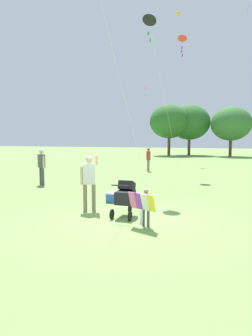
# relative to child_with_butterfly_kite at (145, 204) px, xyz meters

# --- Properties ---
(ground_plane) EXTENTS (120.00, 120.00, 0.00)m
(ground_plane) POSITION_rel_child_with_butterfly_kite_xyz_m (-0.48, 0.44, -0.58)
(ground_plane) COLOR #75994C
(child_with_butterfly_kite) EXTENTS (0.75, 0.48, 0.95)m
(child_with_butterfly_kite) POSITION_rel_child_with_butterfly_kite_xyz_m (0.00, 0.00, 0.00)
(child_with_butterfly_kite) COLOR #4C4C51
(child_with_butterfly_kite) RESTS_ON ground
(person_adult_flyer) EXTENTS (0.54, 0.64, 1.76)m
(person_adult_flyer) POSITION_rel_child_with_butterfly_kite_xyz_m (-2.00, 1.05, 0.43)
(person_adult_flyer) COLOR #7F705B
(person_adult_flyer) RESTS_ON ground
(stroller) EXTENTS (0.57, 1.09, 1.03)m
(stroller) POSITION_rel_child_with_butterfly_kite_xyz_m (-0.76, 0.80, 0.03)
(stroller) COLOR black
(stroller) RESTS_ON ground
(kite_adult_black) EXTENTS (1.11, 3.45, 6.83)m
(kite_adult_black) POSITION_rel_child_with_butterfly_kite_xyz_m (-0.98, 4.30, 5.95)
(kite_adult_black) COLOR black
(kite_adult_black) RESTS_ON ground
(kite_orange_delta) EXTENTS (1.55, 3.08, 8.05)m
(kite_orange_delta) POSITION_rel_child_with_butterfly_kite_xyz_m (-0.55, 10.56, 7.15)
(kite_orange_delta) COLOR red
(kite_orange_delta) RESTS_ON ground
(person_red_shirt) EXTENTS (0.34, 0.46, 1.57)m
(person_red_shirt) POSITION_rel_child_with_butterfly_kite_xyz_m (-2.79, 11.97, 0.34)
(person_red_shirt) COLOR #7F705B
(person_red_shirt) RESTS_ON ground
(person_sitting_far) EXTENTS (0.47, 0.39, 1.69)m
(person_sitting_far) POSITION_rel_child_with_butterfly_kite_xyz_m (-6.24, 4.88, 0.42)
(person_sitting_far) COLOR #4C4C51
(person_sitting_far) RESTS_ON ground
(cooler_box) EXTENTS (0.45, 0.33, 0.35)m
(cooler_box) POSITION_rel_child_with_butterfly_kite_xyz_m (-1.73, 2.40, -0.41)
(cooler_box) COLOR #2D5BB7
(cooler_box) RESTS_ON ground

